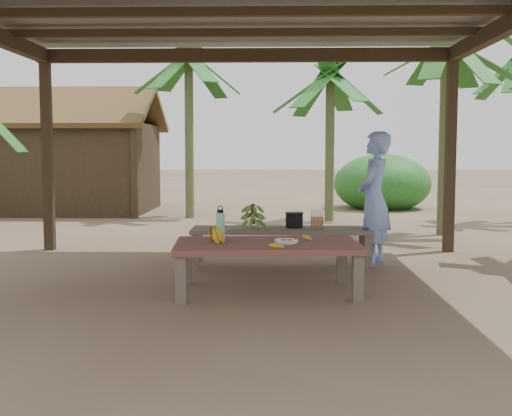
{
  "coord_description": "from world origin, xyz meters",
  "views": [
    {
      "loc": [
        0.37,
        -6.61,
        1.4
      ],
      "look_at": [
        0.18,
        0.09,
        0.8
      ],
      "focal_mm": 45.0,
      "sensor_mm": 36.0,
      "label": 1
    }
  ],
  "objects_px": {
    "work_table": "(267,249)",
    "cooking_pot": "(294,220)",
    "water_flask": "(220,224)",
    "woman": "(374,199)",
    "bench": "(281,233)",
    "ripe_banana_bunch": "(211,234)",
    "plate": "(286,241)"
  },
  "relations": [
    {
      "from": "water_flask",
      "to": "woman",
      "type": "relative_size",
      "value": 0.21
    },
    {
      "from": "plate",
      "to": "cooking_pot",
      "type": "relative_size",
      "value": 1.07
    },
    {
      "from": "water_flask",
      "to": "plate",
      "type": "bearing_deg",
      "value": -27.26
    },
    {
      "from": "plate",
      "to": "water_flask",
      "type": "xyz_separation_m",
      "value": [
        -0.68,
        0.35,
        0.12
      ]
    },
    {
      "from": "plate",
      "to": "woman",
      "type": "bearing_deg",
      "value": 55.67
    },
    {
      "from": "ripe_banana_bunch",
      "to": "plate",
      "type": "xyz_separation_m",
      "value": [
        0.74,
        -0.05,
        -0.06
      ]
    },
    {
      "from": "water_flask",
      "to": "woman",
      "type": "xyz_separation_m",
      "value": [
        1.78,
        1.26,
        0.17
      ]
    },
    {
      "from": "water_flask",
      "to": "bench",
      "type": "bearing_deg",
      "value": 63.02
    },
    {
      "from": "cooking_pot",
      "to": "woman",
      "type": "relative_size",
      "value": 0.13
    },
    {
      "from": "work_table",
      "to": "cooking_pot",
      "type": "height_order",
      "value": "cooking_pot"
    },
    {
      "from": "ripe_banana_bunch",
      "to": "cooking_pot",
      "type": "xyz_separation_m",
      "value": [
        0.88,
        1.64,
        -0.04
      ]
    },
    {
      "from": "woman",
      "to": "ripe_banana_bunch",
      "type": "bearing_deg",
      "value": -26.08
    },
    {
      "from": "work_table",
      "to": "plate",
      "type": "distance_m",
      "value": 0.21
    },
    {
      "from": "work_table",
      "to": "water_flask",
      "type": "relative_size",
      "value": 5.52
    },
    {
      "from": "woman",
      "to": "bench",
      "type": "bearing_deg",
      "value": -66.49
    },
    {
      "from": "cooking_pot",
      "to": "ripe_banana_bunch",
      "type": "bearing_deg",
      "value": -118.16
    },
    {
      "from": "water_flask",
      "to": "cooking_pot",
      "type": "distance_m",
      "value": 1.56
    },
    {
      "from": "bench",
      "to": "ripe_banana_bunch",
      "type": "height_order",
      "value": "ripe_banana_bunch"
    },
    {
      "from": "work_table",
      "to": "cooking_pot",
      "type": "bearing_deg",
      "value": 74.84
    },
    {
      "from": "bench",
      "to": "cooking_pot",
      "type": "height_order",
      "value": "cooking_pot"
    },
    {
      "from": "water_flask",
      "to": "woman",
      "type": "height_order",
      "value": "woman"
    },
    {
      "from": "ripe_banana_bunch",
      "to": "woman",
      "type": "distance_m",
      "value": 2.43
    },
    {
      "from": "ripe_banana_bunch",
      "to": "water_flask",
      "type": "xyz_separation_m",
      "value": [
        0.07,
        0.3,
        0.06
      ]
    },
    {
      "from": "woman",
      "to": "plate",
      "type": "bearing_deg",
      "value": -10.66
    },
    {
      "from": "work_table",
      "to": "bench",
      "type": "height_order",
      "value": "work_table"
    },
    {
      "from": "work_table",
      "to": "water_flask",
      "type": "xyz_separation_m",
      "value": [
        -0.49,
        0.3,
        0.21
      ]
    },
    {
      "from": "plate",
      "to": "ripe_banana_bunch",
      "type": "bearing_deg",
      "value": 176.21
    },
    {
      "from": "bench",
      "to": "woman",
      "type": "relative_size",
      "value": 1.35
    },
    {
      "from": "bench",
      "to": "cooking_pot",
      "type": "xyz_separation_m",
      "value": [
        0.16,
        0.07,
        0.15
      ]
    },
    {
      "from": "work_table",
      "to": "plate",
      "type": "relative_size",
      "value": 8.11
    },
    {
      "from": "ripe_banana_bunch",
      "to": "water_flask",
      "type": "bearing_deg",
      "value": 77.19
    },
    {
      "from": "woman",
      "to": "work_table",
      "type": "bearing_deg",
      "value": -15.79
    }
  ]
}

